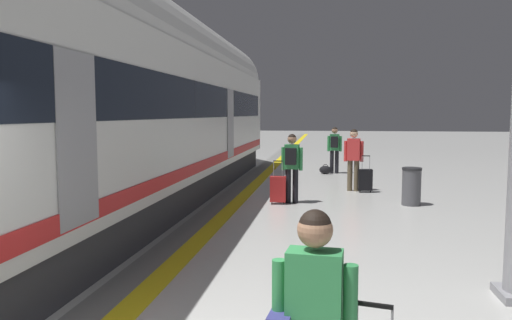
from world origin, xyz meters
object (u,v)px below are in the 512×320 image
high_speed_train (111,98)px  duffel_bag_far (325,170)px  suitcase_near (365,180)px  waste_bin (411,186)px  passenger_near (354,155)px  passenger_mid (292,162)px  suitcase_mid (278,189)px  passenger_far (335,146)px

high_speed_train → duffel_bag_far: size_ratio=60.46×
duffel_bag_far → suitcase_near: bearing=-74.7°
waste_bin → high_speed_train: bearing=-157.1°
duffel_bag_far → waste_bin: bearing=-70.6°
passenger_near → suitcase_near: 0.77m
passenger_mid → suitcase_mid: passenger_mid is taller
suitcase_near → passenger_far: size_ratio=0.61×
passenger_far → duffel_bag_far: (-0.32, -0.25, -0.86)m
suitcase_mid → waste_bin: (3.18, 0.30, 0.09)m
passenger_near → suitcase_mid: passenger_near is taller
passenger_mid → suitcase_mid: bearing=-151.8°
passenger_far → waste_bin: 6.38m
passenger_mid → passenger_near: bearing=53.6°
high_speed_train → waste_bin: (6.31, 2.67, -2.04)m
passenger_near → suitcase_near: size_ratio=1.69×
passenger_near → waste_bin: passenger_near is taller
passenger_near → passenger_mid: bearing=-126.4°
high_speed_train → duffel_bag_far: bearing=63.5°
high_speed_train → passenger_mid: size_ratio=15.63×
passenger_mid → passenger_far: 6.34m
high_speed_train → passenger_near: bearing=42.9°
passenger_near → passenger_far: bearing=96.6°
high_speed_train → passenger_near: 7.05m
passenger_near → high_speed_train: bearing=-137.1°
passenger_near → suitcase_near: (0.32, -0.22, -0.67)m
passenger_near → suitcase_mid: 3.09m
suitcase_mid → passenger_far: passenger_far is taller
waste_bin → passenger_mid: bearing=-177.3°
suitcase_near → suitcase_mid: (-2.23, -2.11, 0.01)m
passenger_mid → suitcase_near: bearing=45.4°
passenger_near → duffel_bag_far: 4.01m
passenger_far → passenger_mid: bearing=-100.2°
passenger_near → passenger_far: passenger_near is taller
passenger_mid → duffel_bag_far: bearing=82.3°
passenger_far → suitcase_near: bearing=-79.6°
passenger_mid → waste_bin: 2.92m
passenger_near → passenger_far: size_ratio=1.03×
waste_bin → passenger_far: bearing=105.9°
high_speed_train → suitcase_mid: (3.13, 2.36, -2.13)m
duffel_bag_far → waste_bin: waste_bin is taller
high_speed_train → suitcase_mid: bearing=37.0°
high_speed_train → suitcase_near: (5.37, 4.48, -2.15)m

